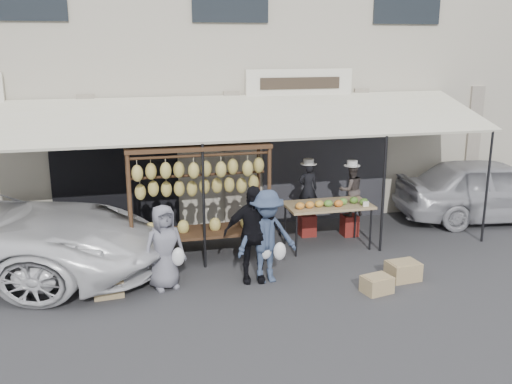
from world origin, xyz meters
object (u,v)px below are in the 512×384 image
produce_table (329,206)px  sedan (492,189)px  banana_rack (198,180)px  crate_near_a (377,284)px  crate_near_b (403,271)px  vendor_right (351,190)px  customer_mid (252,234)px  customer_right (267,237)px  vendor_left (308,189)px  customer_left (164,247)px  crate_far (108,287)px

produce_table → sedan: bearing=11.1°
banana_rack → crate_near_a: (2.61, -2.12, -1.43)m
crate_near_b → vendor_right: bearing=89.3°
vendor_right → customer_mid: (-2.58, -1.83, -0.16)m
customer_right → crate_near_b: customer_right is taller
vendor_right → banana_rack: bearing=9.0°
produce_table → customer_right: 2.10m
vendor_left → customer_right: (-1.47, -2.14, -0.21)m
banana_rack → vendor_left: (2.43, 0.89, -0.54)m
vendor_left → sedan: (4.48, 0.03, -0.30)m
vendor_left → crate_near_b: 2.91m
banana_rack → produce_table: banana_rack is taller
customer_mid → crate_near_a: size_ratio=3.65×
produce_table → customer_right: (-1.64, -1.32, -0.06)m
vendor_right → customer_mid: 3.17m
vendor_right → customer_left: size_ratio=0.77×
customer_left → sedan: 7.93m
crate_near_a → crate_far: crate_far is taller
vendor_left → customer_mid: (-1.70, -2.04, -0.18)m
banana_rack → customer_mid: bearing=-57.2°
vendor_left → crate_near_a: bearing=98.0°
sedan → crate_near_b: bearing=134.6°
customer_right → vendor_left: bearing=48.7°
banana_rack → vendor_left: size_ratio=2.30×
customer_right → crate_near_b: size_ratio=3.05×
produce_table → vendor_left: (-0.16, 0.81, 0.15)m
produce_table → customer_left: bearing=-160.9°
crate_near_b → crate_far: bearing=173.4°
customer_left → customer_right: size_ratio=0.89×
vendor_right → crate_near_b: bearing=86.5°
vendor_left → customer_right: customer_right is taller
vendor_right → crate_far: 5.41m
banana_rack → customer_mid: (0.74, -1.14, -0.72)m
customer_right → crate_near_a: (1.65, -0.88, -0.67)m
produce_table → crate_near_b: bearing=-69.3°
customer_left → crate_near_a: (3.37, -1.04, -0.58)m
produce_table → customer_mid: bearing=-146.6°
produce_table → sedan: sedan is taller
crate_far → sedan: bearing=13.7°
vendor_left → vendor_right: size_ratio=1.02×
vendor_right → customer_right: (-2.36, -1.93, -0.19)m
customer_mid → crate_near_b: customer_mid is taller
crate_near_a → banana_rack: bearing=140.9°
customer_mid → customer_left: bearing=-174.7°
banana_rack → sedan: banana_rack is taller
banana_rack → crate_near_b: 3.98m
vendor_left → crate_near_b: vendor_left is taller
crate_near_a → crate_near_b: (0.67, 0.38, 0.02)m
vendor_left → crate_near_a: (0.18, -3.02, -0.89)m
produce_table → crate_near_a: size_ratio=3.66×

